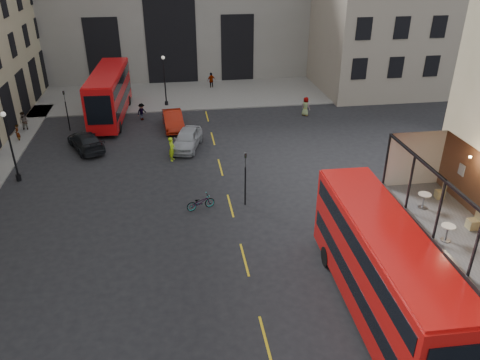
{
  "coord_description": "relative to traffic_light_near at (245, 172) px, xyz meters",
  "views": [
    {
      "loc": [
        -5.4,
        -14.86,
        15.86
      ],
      "look_at": [
        -1.67,
        9.87,
        3.0
      ],
      "focal_mm": 35.0,
      "sensor_mm": 36.0,
      "label": 1
    }
  ],
  "objects": [
    {
      "name": "cafe_chair_c",
      "position": [
        8.23,
        -11.31,
        2.43
      ],
      "size": [
        0.41,
        0.41,
        0.83
      ],
      "color": "tan",
      "rests_on": "cafe_floor"
    },
    {
      "name": "pedestrian_c",
      "position": [
        0.41,
        28.0,
        -1.48
      ],
      "size": [
        1.2,
        0.84,
        1.89
      ],
      "primitive_type": "imported",
      "rotation": [
        0.0,
        0.0,
        3.53
      ],
      "color": "gray",
      "rests_on": "ground"
    },
    {
      "name": "cafe_table_far",
      "position": [
        6.96,
        -9.33,
        2.67
      ],
      "size": [
        0.59,
        0.59,
        0.74
      ],
      "color": "silver",
      "rests_on": "cafe_floor"
    },
    {
      "name": "ground",
      "position": [
        1.0,
        -12.0,
        -2.42
      ],
      "size": [
        140.0,
        140.0,
        0.0
      ],
      "primitive_type": "plane",
      "color": "black",
      "rests_on": "ground"
    },
    {
      "name": "host_frontage",
      "position": [
        7.5,
        -12.0,
        -0.17
      ],
      "size": [
        3.0,
        11.0,
        4.5
      ],
      "primitive_type": "cube",
      "color": "#C2B692",
      "rests_on": "ground"
    },
    {
      "name": "car_a",
      "position": [
        -3.35,
        10.25,
        -1.6
      ],
      "size": [
        3.23,
        5.21,
        1.65
      ],
      "primitive_type": "imported",
      "rotation": [
        0.0,
        0.0,
        -0.28
      ],
      "color": "#A1A4A9",
      "rests_on": "ground"
    },
    {
      "name": "bicycle",
      "position": [
        -2.99,
        -0.11,
        -1.92
      ],
      "size": [
        2.04,
        1.18,
        1.01
      ],
      "primitive_type": "imported",
      "rotation": [
        0.0,
        0.0,
        1.85
      ],
      "color": "gray",
      "rests_on": "ground"
    },
    {
      "name": "pavement_far",
      "position": [
        -5.0,
        26.0,
        -2.36
      ],
      "size": [
        40.0,
        12.0,
        0.12
      ],
      "primitive_type": "cube",
      "color": "slate",
      "rests_on": "ground"
    },
    {
      "name": "cafe_table_mid",
      "position": [
        6.6,
        -11.99,
        2.66
      ],
      "size": [
        0.58,
        0.58,
        0.73
      ],
      "color": "white",
      "rests_on": "cafe_floor"
    },
    {
      "name": "bus_near",
      "position": [
        4.5,
        -11.01,
        0.28
      ],
      "size": [
        3.05,
        12.13,
        4.82
      ],
      "color": "#AD0E0C",
      "rests_on": "ground"
    },
    {
      "name": "cafe_chair_d",
      "position": [
        8.23,
        -8.57,
        2.4
      ],
      "size": [
        0.41,
        0.41,
        0.75
      ],
      "color": "tan",
      "rests_on": "cafe_floor"
    },
    {
      "name": "bus_far",
      "position": [
        -10.4,
        18.95,
        0.23
      ],
      "size": [
        3.28,
        11.96,
        4.73
      ],
      "color": "red",
      "rests_on": "ground"
    },
    {
      "name": "pedestrian_a",
      "position": [
        -18.0,
        16.36,
        -1.49
      ],
      "size": [
        1.06,
        0.91,
        1.88
      ],
      "primitive_type": "imported",
      "rotation": [
        0.0,
        0.0,
        -0.24
      ],
      "color": "gray",
      "rests_on": "ground"
    },
    {
      "name": "pedestrian_d",
      "position": [
        8.87,
        16.85,
        -1.48
      ],
      "size": [
        1.08,
        1.08,
        1.9
      ],
      "primitive_type": "imported",
      "rotation": [
        0.0,
        0.0,
        2.36
      ],
      "color": "gray",
      "rests_on": "ground"
    },
    {
      "name": "street_lamp_b",
      "position": [
        -5.0,
        22.0,
        -0.03
      ],
      "size": [
        0.36,
        0.36,
        5.33
      ],
      "color": "black",
      "rests_on": "ground"
    },
    {
      "name": "car_b",
      "position": [
        -4.43,
        15.17,
        -1.62
      ],
      "size": [
        2.1,
        5.04,
        1.62
      ],
      "primitive_type": "imported",
      "rotation": [
        0.0,
        0.0,
        0.08
      ],
      "color": "#9D1A09",
      "rests_on": "ground"
    },
    {
      "name": "cafe_floor",
      "position": [
        7.5,
        -12.0,
        2.12
      ],
      "size": [
        3.0,
        10.0,
        0.1
      ],
      "primitive_type": "cube",
      "color": "slate",
      "rests_on": "host_frontage"
    },
    {
      "name": "traffic_light_near",
      "position": [
        0.0,
        0.0,
        0.0
      ],
      "size": [
        0.16,
        0.2,
        3.8
      ],
      "color": "black",
      "rests_on": "ground"
    },
    {
      "name": "cyclist",
      "position": [
        -4.68,
        7.92,
        -1.44
      ],
      "size": [
        0.65,
        0.82,
        1.97
      ],
      "primitive_type": "imported",
      "rotation": [
        0.0,
        0.0,
        1.3
      ],
      "color": "#A9DA17",
      "rests_on": "ground"
    },
    {
      "name": "pedestrian_b",
      "position": [
        -7.41,
        17.99,
        -1.59
      ],
      "size": [
        1.21,
        1.19,
        1.67
      ],
      "primitive_type": "imported",
      "rotation": [
        0.0,
        0.0,
        0.76
      ],
      "color": "gray",
      "rests_on": "ground"
    },
    {
      "name": "street_lamp_a",
      "position": [
        -16.0,
        6.0,
        -0.03
      ],
      "size": [
        0.36,
        0.36,
        5.33
      ],
      "color": "black",
      "rests_on": "ground"
    },
    {
      "name": "traffic_light_far",
      "position": [
        -14.0,
        16.0,
        0.0
      ],
      "size": [
        0.16,
        0.2,
        3.8
      ],
      "color": "black",
      "rests_on": "ground"
    },
    {
      "name": "pedestrian_e",
      "position": [
        -18.0,
        13.93,
        -1.65
      ],
      "size": [
        0.51,
        0.64,
        1.55
      ],
      "primitive_type": "imported",
      "rotation": [
        0.0,
        0.0,
        4.99
      ],
      "color": "gray",
      "rests_on": "ground"
    },
    {
      "name": "car_c",
      "position": [
        -11.83,
        11.22,
        -1.68
      ],
      "size": [
        4.03,
        5.54,
        1.49
      ],
      "primitive_type": "imported",
      "rotation": [
        0.0,
        0.0,
        3.57
      ],
      "color": "black",
      "rests_on": "ground"
    }
  ]
}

